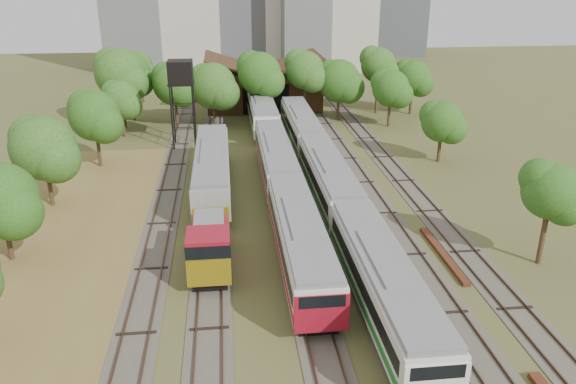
{
  "coord_description": "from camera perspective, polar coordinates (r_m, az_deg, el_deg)",
  "views": [
    {
      "loc": [
        -6.6,
        -23.49,
        18.77
      ],
      "look_at": [
        -1.97,
        17.19,
        2.5
      ],
      "focal_mm": 35.0,
      "sensor_mm": 36.0,
      "label": 1
    }
  ],
  "objects": [
    {
      "name": "ground",
      "position": [
        30.78,
        7.57,
        -16.12
      ],
      "size": [
        240.0,
        240.0,
        0.0
      ],
      "primitive_type": "plane",
      "color": "#475123",
      "rests_on": "ground"
    },
    {
      "name": "dry_grass_patch",
      "position": [
        38.38,
        -23.16,
        -9.52
      ],
      "size": [
        14.0,
        60.0,
        0.04
      ],
      "primitive_type": "cube",
      "color": "brown",
      "rests_on": "ground"
    },
    {
      "name": "tracks",
      "position": [
        52.32,
        0.45,
        0.7
      ],
      "size": [
        24.6,
        80.0,
        0.19
      ],
      "color": "#4C473D",
      "rests_on": "ground"
    },
    {
      "name": "railcar_red_set",
      "position": [
        45.35,
        -0.21,
        -0.1
      ],
      "size": [
        2.98,
        34.58,
        3.68
      ],
      "color": "black",
      "rests_on": "ground"
    },
    {
      "name": "railcar_green_set",
      "position": [
        48.45,
        4.14,
        1.3
      ],
      "size": [
        2.98,
        52.08,
        3.68
      ],
      "color": "black",
      "rests_on": "ground"
    },
    {
      "name": "railcar_rear",
      "position": [
        71.26,
        -2.64,
        8.05
      ],
      "size": [
        3.08,
        16.08,
        3.82
      ],
      "color": "black",
      "rests_on": "ground"
    },
    {
      "name": "shunter_locomotive",
      "position": [
        37.44,
        -7.96,
        -5.63
      ],
      "size": [
        2.75,
        8.1,
        3.6
      ],
      "color": "black",
      "rests_on": "ground"
    },
    {
      "name": "old_grey_coach",
      "position": [
        51.02,
        -7.72,
        2.39
      ],
      "size": [
        3.1,
        18.0,
        3.83
      ],
      "color": "black",
      "rests_on": "ground"
    },
    {
      "name": "water_tower",
      "position": [
        63.49,
        -10.86,
        11.64
      ],
      "size": [
        2.78,
        2.78,
        9.64
      ],
      "color": "black",
      "rests_on": "ground"
    },
    {
      "name": "rail_pile_far",
      "position": [
        41.12,
        15.48,
        -6.13
      ],
      "size": [
        0.52,
        8.34,
        0.27
      ],
      "primitive_type": "cube",
      "color": "#5A2C19",
      "rests_on": "ground"
    },
    {
      "name": "maintenance_shed",
      "position": [
        83.19,
        -2.56,
        10.66
      ],
      "size": [
        16.45,
        11.55,
        7.58
      ],
      "color": "#342113",
      "rests_on": "ground"
    },
    {
      "name": "tree_band_left",
      "position": [
        56.29,
        -20.24,
        6.32
      ],
      "size": [
        8.31,
        74.42,
        8.92
      ],
      "color": "#382616",
      "rests_on": "ground"
    },
    {
      "name": "tree_band_far",
      "position": [
        73.62,
        -2.96,
        11.57
      ],
      "size": [
        43.78,
        9.83,
        9.92
      ],
      "color": "#382616",
      "rests_on": "ground"
    },
    {
      "name": "tree_band_right",
      "position": [
        60.51,
        14.35,
        7.64
      ],
      "size": [
        5.72,
        40.62,
        7.25
      ],
      "color": "#382616",
      "rests_on": "ground"
    }
  ]
}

